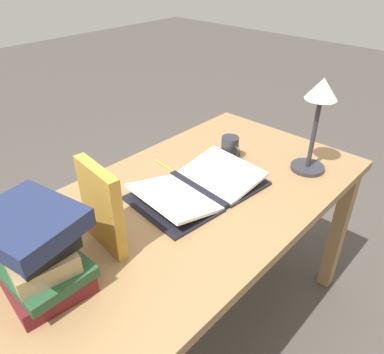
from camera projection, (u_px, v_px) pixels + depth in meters
name	position (u px, v px, depth m)	size (l,w,h in m)	color
ground_plane	(184.00, 329.00, 1.74)	(12.00, 12.00, 0.00)	#47423D
reading_desk	(182.00, 220.00, 1.39)	(1.53, 0.79, 0.73)	#937047
open_book	(199.00, 187.00, 1.39)	(0.51, 0.35, 0.06)	black
book_stack_tall	(35.00, 251.00, 0.97)	(0.26, 0.29, 0.24)	maroon
book_standing_upright	(102.00, 208.00, 1.09)	(0.05, 0.20, 0.28)	#BC8933
reading_lamp	(319.00, 108.00, 1.40)	(0.14, 0.14, 0.38)	#2D2D33
coffee_mug	(230.00, 148.00, 1.58)	(0.07, 0.10, 0.10)	#28282D
pencil	(168.00, 168.00, 1.54)	(0.03, 0.18, 0.01)	gold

